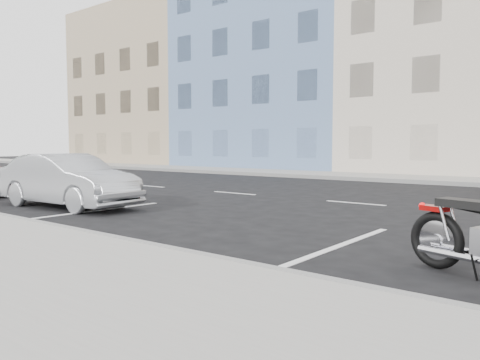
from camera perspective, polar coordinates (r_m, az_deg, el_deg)
name	(u,v)px	position (r m, az deg, el deg)	size (l,w,h in m)	color
ground	(437,210)	(11.65, 22.88, -3.38)	(120.00, 120.00, 0.00)	black
sidewalk_far	(376,177)	(21.47, 16.29, 0.34)	(80.00, 3.40, 0.15)	gray
curb_near	(31,224)	(9.19, -24.17, -4.89)	(80.00, 0.12, 0.16)	gray
curb_far	(360,179)	(19.91, 14.44, 0.10)	(80.00, 0.12, 0.16)	gray
bldg_far_west	(172,91)	(40.24, -8.28, 10.68)	(12.00, 12.00, 12.00)	tan
bldg_blue	(295,71)	(32.71, 6.67, 13.07)	(12.00, 12.00, 13.00)	#5A76A0
sedan_silver	(68,180)	(11.89, -20.22, -0.06)	(1.35, 3.88, 1.28)	#A9ACB1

